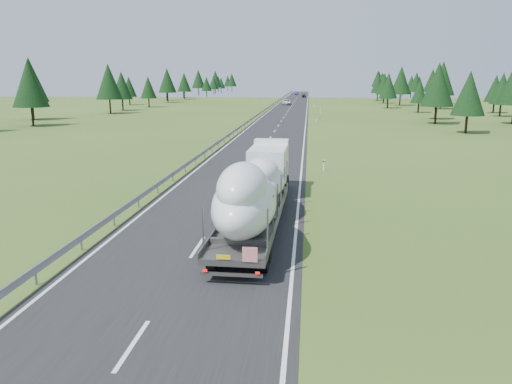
# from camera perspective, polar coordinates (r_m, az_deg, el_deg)

# --- Properties ---
(ground) EXTENTS (400.00, 400.00, 0.00)m
(ground) POSITION_cam_1_polar(r_m,az_deg,el_deg) (16.16, -13.92, -16.65)
(ground) COLOR #3B541C
(ground) RESTS_ON ground
(road_surface) EXTENTS (10.00, 400.00, 0.02)m
(road_surface) POSITION_cam_1_polar(r_m,az_deg,el_deg) (113.55, 3.44, 8.87)
(road_surface) COLOR black
(road_surface) RESTS_ON ground
(guardrail) EXTENTS (0.10, 400.00, 0.76)m
(guardrail) POSITION_cam_1_polar(r_m,az_deg,el_deg) (113.81, 0.74, 9.20)
(guardrail) COLOR slate
(guardrail) RESTS_ON ground
(marker_posts) EXTENTS (0.13, 350.08, 1.00)m
(marker_posts) POSITION_cam_1_polar(r_m,az_deg,el_deg) (168.32, 6.57, 10.28)
(marker_posts) COLOR silver
(marker_posts) RESTS_ON ground
(highway_sign) EXTENTS (0.08, 0.90, 2.60)m
(highway_sign) POSITION_cam_1_polar(r_m,az_deg,el_deg) (93.38, 7.35, 9.04)
(highway_sign) COLOR slate
(highway_sign) RESTS_ON ground
(tree_line_right) EXTENTS (26.78, 345.01, 12.65)m
(tree_line_right) POSITION_cam_1_polar(r_m,az_deg,el_deg) (143.03, 20.43, 11.64)
(tree_line_right) COLOR black
(tree_line_right) RESTS_ON ground
(tree_line_left) EXTENTS (14.21, 344.65, 12.27)m
(tree_line_left) POSITION_cam_1_polar(r_m,az_deg,el_deg) (145.24, -13.95, 12.13)
(tree_line_left) COLOR black
(tree_line_left) RESTS_ON ground
(boat_truck) EXTENTS (2.97, 18.99, 4.36)m
(boat_truck) POSITION_cam_1_polar(r_m,az_deg,el_deg) (26.89, 0.10, 0.73)
(boat_truck) COLOR white
(boat_truck) RESTS_ON ground
(distant_van) EXTENTS (3.20, 6.16, 1.66)m
(distant_van) POSITION_cam_1_polar(r_m,az_deg,el_deg) (154.05, 3.52, 10.22)
(distant_van) COLOR silver
(distant_van) RESTS_ON ground
(distant_car_dark) EXTENTS (1.85, 4.31, 1.45)m
(distant_car_dark) POSITION_cam_1_polar(r_m,az_deg,el_deg) (215.79, 5.50, 10.90)
(distant_car_dark) COLOR black
(distant_car_dark) RESTS_ON ground
(distant_car_blue) EXTENTS (1.82, 4.30, 1.38)m
(distant_car_blue) POSITION_cam_1_polar(r_m,az_deg,el_deg) (247.31, 4.69, 11.15)
(distant_car_blue) COLOR #1C204F
(distant_car_blue) RESTS_ON ground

